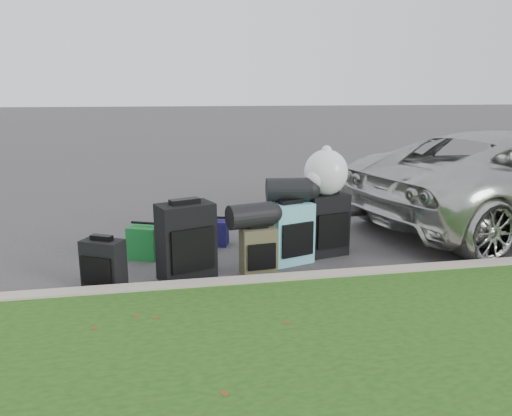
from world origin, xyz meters
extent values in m
plane|color=#383535|center=(0.00, 0.00, 0.00)|extent=(120.00, 120.00, 0.00)
cube|color=#9E937F|center=(0.00, -1.00, 0.07)|extent=(120.00, 0.18, 0.15)
cube|color=black|center=(-1.77, -0.62, 0.25)|extent=(0.45, 0.38, 0.49)
cube|color=black|center=(-0.96, -0.50, 0.40)|extent=(0.63, 0.50, 0.79)
cube|color=#3B3824|center=(-0.21, -0.50, 0.25)|extent=(0.39, 0.27, 0.50)
cube|color=teal|center=(0.21, -0.22, 0.34)|extent=(0.54, 0.41, 0.68)
cube|color=black|center=(0.70, -0.01, 0.37)|extent=(0.54, 0.39, 0.73)
cube|color=#18702C|center=(-1.40, 0.25, 0.19)|extent=(0.41, 0.38, 0.38)
cube|color=#1A154C|center=(-0.54, 0.60, 0.16)|extent=(0.35, 0.31, 0.32)
cylinder|color=black|center=(-0.28, -0.46, 0.63)|extent=(0.53, 0.37, 0.26)
cylinder|color=black|center=(0.21, -0.11, 0.82)|extent=(0.51, 0.32, 0.27)
sphere|color=white|center=(0.67, -0.03, 0.98)|extent=(0.50, 0.50, 0.50)
camera|label=1|loc=(-1.17, -5.41, 1.89)|focal=35.00mm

